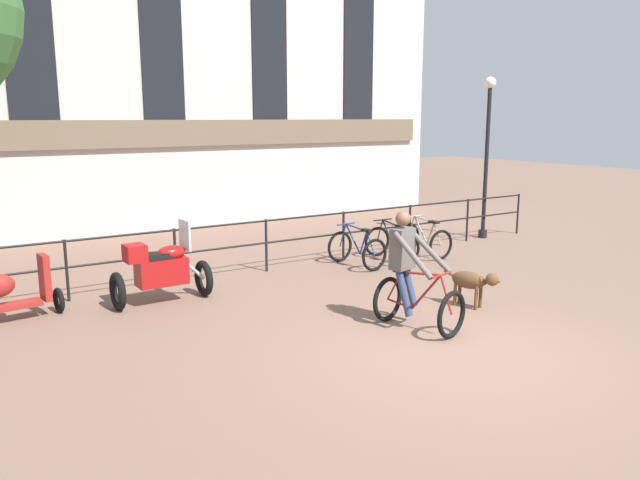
% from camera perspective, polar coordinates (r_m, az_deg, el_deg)
% --- Properties ---
extents(ground_plane, '(60.00, 60.00, 0.00)m').
position_cam_1_polar(ground_plane, '(8.50, 12.34, -9.94)').
color(ground_plane, '#7A5B4C').
extents(canal_railing, '(15.05, 0.05, 1.05)m').
position_cam_1_polar(canal_railing, '(12.35, -4.95, 0.34)').
color(canal_railing, black).
rests_on(canal_railing, ground_plane).
extents(building_facade, '(18.00, 0.72, 9.25)m').
position_cam_1_polar(building_facade, '(17.52, -14.59, 16.01)').
color(building_facade, beige).
rests_on(building_facade, ground_plane).
extents(cyclist_with_bike, '(0.94, 1.30, 1.70)m').
position_cam_1_polar(cyclist_with_bike, '(9.10, 8.34, -3.32)').
color(cyclist_with_bike, black).
rests_on(cyclist_with_bike, ground_plane).
extents(dog, '(0.41, 0.98, 0.62)m').
position_cam_1_polar(dog, '(10.31, 13.80, -3.68)').
color(dog, brown).
rests_on(dog, ground_plane).
extents(parked_motorcycle, '(1.60, 0.65, 1.35)m').
position_cam_1_polar(parked_motorcycle, '(10.56, -14.36, -2.66)').
color(parked_motorcycle, black).
rests_on(parked_motorcycle, ground_plane).
extents(parked_bicycle_near_lamp, '(0.77, 1.17, 0.86)m').
position_cam_1_polar(parked_bicycle_near_lamp, '(12.80, 3.39, -0.86)').
color(parked_bicycle_near_lamp, black).
rests_on(parked_bicycle_near_lamp, ground_plane).
extents(parked_bicycle_mid_left, '(0.71, 1.14, 0.86)m').
position_cam_1_polar(parked_bicycle_mid_left, '(13.36, 6.58, -0.40)').
color(parked_bicycle_mid_left, black).
rests_on(parked_bicycle_mid_left, ground_plane).
extents(parked_bicycle_mid_right, '(0.66, 1.11, 0.86)m').
position_cam_1_polar(parked_bicycle_mid_right, '(13.96, 9.51, 0.02)').
color(parked_bicycle_mid_right, black).
rests_on(parked_bicycle_mid_right, ground_plane).
extents(parked_scooter, '(1.32, 0.54, 0.96)m').
position_cam_1_polar(parked_scooter, '(10.42, -26.26, -4.24)').
color(parked_scooter, black).
rests_on(parked_scooter, ground_plane).
extents(street_lamp, '(0.28, 0.28, 3.99)m').
position_cam_1_polar(street_lamp, '(16.18, 15.02, 8.06)').
color(street_lamp, black).
rests_on(street_lamp, ground_plane).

